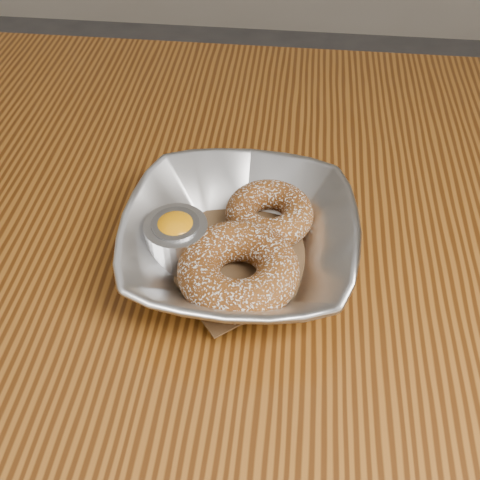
# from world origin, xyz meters

# --- Properties ---
(ground_plane) EXTENTS (4.00, 4.00, 0.00)m
(ground_plane) POSITION_xyz_m (0.00, 0.00, 0.00)
(ground_plane) COLOR #565659
(ground_plane) RESTS_ON ground
(table) EXTENTS (1.20, 0.80, 0.75)m
(table) POSITION_xyz_m (0.00, 0.00, 0.65)
(table) COLOR brown
(table) RESTS_ON ground_plane
(serving_bowl) EXTENTS (0.23, 0.23, 0.06)m
(serving_bowl) POSITION_xyz_m (0.11, -0.05, 0.78)
(serving_bowl) COLOR #BBBDC2
(serving_bowl) RESTS_ON table
(parchment) EXTENTS (0.20, 0.20, 0.00)m
(parchment) POSITION_xyz_m (0.11, -0.05, 0.76)
(parchment) COLOR brown
(parchment) RESTS_ON table
(donut_back) EXTENTS (0.12, 0.12, 0.03)m
(donut_back) POSITION_xyz_m (0.14, -0.00, 0.78)
(donut_back) COLOR brown
(donut_back) RESTS_ON parchment
(donut_front) EXTENTS (0.14, 0.14, 0.04)m
(donut_front) POSITION_xyz_m (0.12, -0.09, 0.78)
(donut_front) COLOR brown
(donut_front) RESTS_ON parchment
(ramekin) EXTENTS (0.06, 0.06, 0.05)m
(ramekin) POSITION_xyz_m (0.05, -0.05, 0.78)
(ramekin) COLOR #BBBDC2
(ramekin) RESTS_ON table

